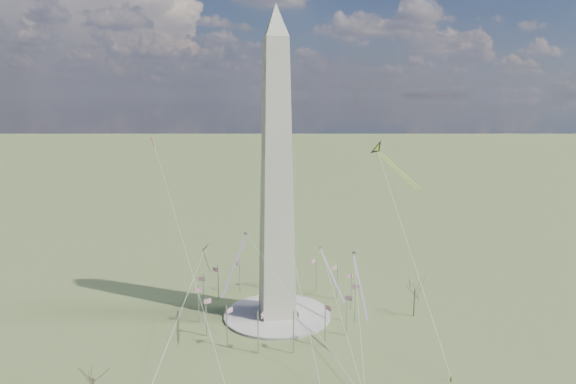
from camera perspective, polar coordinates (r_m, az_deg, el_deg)
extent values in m
plane|color=#555D2E|center=(178.30, -1.21, -13.59)|extent=(2000.00, 2000.00, 0.00)
cylinder|color=#A19C93|center=(178.14, -1.21, -13.48)|extent=(36.00, 36.00, 0.80)
pyramid|color=beige|center=(164.11, -1.35, 18.56)|extent=(9.90, 9.90, 10.00)
cylinder|color=#B8BBBF|center=(181.84, 7.02, -10.95)|extent=(0.36, 0.36, 13.00)
cube|color=#AB1631|center=(181.11, 6.92, -9.25)|extent=(2.40, 0.08, 1.50)
cylinder|color=#B8BBBF|center=(190.09, 5.48, -9.94)|extent=(0.36, 0.36, 13.00)
cube|color=#AB1631|center=(189.24, 5.25, -8.33)|extent=(2.25, 0.99, 1.50)
cylinder|color=#B8BBBF|center=(196.22, 3.15, -9.24)|extent=(0.36, 0.36, 13.00)
cube|color=#AB1631|center=(195.11, 2.84, -7.71)|extent=(1.75, 1.75, 1.50)
cylinder|color=#B8BBBF|center=(199.54, 0.37, -8.88)|extent=(0.36, 0.36, 13.00)
cube|color=#AB1631|center=(198.06, 0.00, -7.41)|extent=(0.99, 2.25, 1.50)
cylinder|color=#B8BBBF|center=(199.68, -2.58, -8.87)|extent=(0.36, 0.36, 13.00)
cube|color=#AB1631|center=(197.79, -2.97, -7.45)|extent=(0.08, 2.40, 1.50)
cylinder|color=#B8BBBF|center=(196.63, -5.39, -9.23)|extent=(0.36, 0.36, 13.00)
cube|color=#AB1631|center=(194.31, -5.76, -7.83)|extent=(0.99, 2.25, 1.50)
cylinder|color=#B8BBBF|center=(190.71, -7.76, -9.92)|extent=(0.36, 0.36, 13.00)
cube|color=#AB1631|center=(188.01, -8.06, -8.52)|extent=(1.75, 1.75, 1.50)
cylinder|color=#B8BBBF|center=(182.61, -9.37, -10.92)|extent=(0.36, 0.36, 13.00)
cube|color=#AB1631|center=(179.60, -9.57, -9.50)|extent=(2.25, 0.99, 1.50)
cylinder|color=#B8BBBF|center=(173.35, -9.90, -12.15)|extent=(0.36, 0.36, 13.00)
cube|color=#AB1631|center=(170.16, -9.94, -10.67)|extent=(2.40, 0.08, 1.50)
cylinder|color=#B8BBBF|center=(164.26, -9.08, -13.45)|extent=(0.36, 0.36, 13.00)
cube|color=#AB1631|center=(161.08, -8.93, -11.90)|extent=(2.25, 0.99, 1.50)
cylinder|color=#B8BBBF|center=(156.87, -6.81, -14.60)|extent=(0.36, 0.36, 13.00)
cube|color=#AB1631|center=(153.92, -6.47, -12.94)|extent=(1.75, 1.75, 1.50)
cylinder|color=#B8BBBF|center=(152.63, -3.35, -15.29)|extent=(0.36, 0.36, 13.00)
cube|color=#AB1631|center=(150.09, -2.88, -13.52)|extent=(0.99, 2.25, 1.50)
cylinder|color=#B8BBBF|center=(152.44, 0.60, -15.30)|extent=(0.36, 0.36, 13.00)
cube|color=#AB1631|center=(150.46, 1.10, -13.44)|extent=(0.08, 2.40, 1.50)
cylinder|color=#B8BBBF|center=(156.36, 4.13, -14.63)|extent=(0.36, 0.36, 13.00)
cube|color=#AB1631|center=(154.92, 4.54, -12.74)|extent=(0.99, 2.25, 1.50)
cylinder|color=#B8BBBF|center=(163.53, 6.51, -13.50)|extent=(0.36, 0.36, 13.00)
cube|color=#AB1631|center=(162.52, 6.76, -11.63)|extent=(1.75, 1.75, 1.50)
cylinder|color=#B8BBBF|center=(172.53, 7.45, -12.19)|extent=(0.36, 0.36, 13.00)
cube|color=#AB1631|center=(171.76, 7.52, -10.39)|extent=(2.25, 0.99, 1.50)
cylinder|color=#4C402E|center=(181.39, 13.85, -11.83)|extent=(0.39, 0.39, 9.60)
imported|color=gray|center=(148.04, 17.64, -19.20)|extent=(0.59, 0.43, 1.51)
cube|color=#FFAF0D|center=(174.63, 12.31, 2.45)|extent=(9.50, 12.81, 10.89)
cube|color=#FFAF0D|center=(172.93, 11.97, 2.38)|extent=(9.50, 12.81, 10.89)
cube|color=navy|center=(178.31, -9.12, -6.08)|extent=(2.56, 3.70, 2.79)
cube|color=#EC5025|center=(179.68, -9.08, -7.49)|extent=(2.62, 2.76, 9.66)
cube|color=#EC5025|center=(155.16, 8.06, -10.44)|extent=(3.05, 19.85, 12.48)
cube|color=#EC5025|center=(155.19, -5.98, -8.15)|extent=(9.36, 17.79, 12.29)
cube|color=#EC5025|center=(176.30, 4.94, -9.24)|extent=(3.30, 19.10, 12.03)
cube|color=#F13B1C|center=(194.50, -14.84, 5.83)|extent=(1.22, 1.81, 1.41)
cube|color=#F13B1C|center=(194.63, -14.81, 5.38)|extent=(0.90, 1.14, 3.23)
cube|color=white|center=(211.71, -2.49, 7.55)|extent=(1.62, 1.94, 1.89)
cube|color=white|center=(211.84, -2.49, 6.99)|extent=(0.49, 1.64, 4.34)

